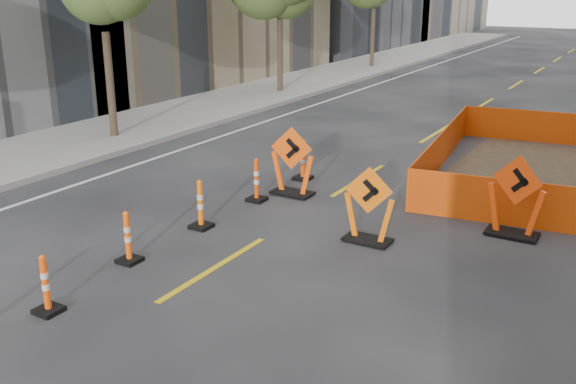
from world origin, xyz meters
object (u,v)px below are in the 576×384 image
Objects in this scene: channelizer_3 at (45,284)px; chevron_sign_center at (369,205)px; channelizer_5 at (200,204)px; channelizer_6 at (256,180)px; chevron_sign_left at (292,161)px; chevron_sign_right at (516,196)px; channelizer_7 at (303,159)px; channelizer_4 at (128,237)px.

channelizer_3 is 0.63× the size of chevron_sign_center.
channelizer_5 reaches higher than channelizer_6.
channelizer_3 is 5.91m from channelizer_6.
channelizer_5 is 1.97m from channelizer_6.
channelizer_5 is at bearing -91.43° from channelizer_6.
chevron_sign_right is at bearing -11.37° from chevron_sign_left.
channelizer_3 is at bearing -104.23° from chevron_sign_left.
channelizer_7 is (-0.04, 7.88, 0.06)m from channelizer_3.
channelizer_7 reaches higher than channelizer_3.
chevron_sign_left is at bearing 135.04° from chevron_sign_center.
channelizer_7 is 0.64× the size of chevron_sign_right.
channelizer_6 is 1.97m from channelizer_7.
chevron_sign_center is 0.91× the size of chevron_sign_right.
channelizer_4 reaches higher than channelizer_3.
chevron_sign_left is 4.98m from chevron_sign_right.
chevron_sign_right reaches higher than channelizer_4.
channelizer_4 is 3.94m from channelizer_6.
chevron_sign_right reaches higher than channelizer_7.
channelizer_3 is 0.94× the size of channelizer_6.
chevron_sign_right reaches higher than channelizer_6.
chevron_sign_left reaches higher than chevron_sign_center.
chevron_sign_center is at bearing 18.02° from channelizer_5.
chevron_sign_center is at bearing -44.10° from chevron_sign_left.
channelizer_4 is 0.64× the size of chevron_sign_center.
chevron_sign_center is at bearing -43.54° from channelizer_7.
chevron_sign_right is (4.98, -0.01, 0.01)m from chevron_sign_left.
channelizer_4 is 0.91× the size of channelizer_7.
chevron_sign_right is (2.31, 1.72, 0.07)m from chevron_sign_center.
chevron_sign_center is (3.19, 1.04, 0.25)m from channelizer_5.
channelizer_4 is 1.97m from channelizer_5.
chevron_sign_right reaches higher than channelizer_3.
channelizer_6 is at bearing 91.25° from channelizer_3.
chevron_sign_left reaches higher than channelizer_6.
channelizer_6 is 5.52m from chevron_sign_right.
channelizer_6 is 3.29m from chevron_sign_center.
channelizer_4 is 4.44m from chevron_sign_center.
channelizer_6 is (-0.13, 5.91, 0.03)m from channelizer_3.
channelizer_7 is (0.14, 3.94, 0.02)m from channelizer_5.
channelizer_4 is 5.91m from channelizer_7.
channelizer_7 is at bearing 87.95° from channelizer_5.
channelizer_5 is 0.67× the size of chevron_sign_center.
channelizer_5 is (-0.18, 3.94, 0.03)m from channelizer_3.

